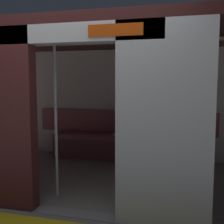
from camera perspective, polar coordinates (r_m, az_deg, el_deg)
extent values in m
plane|color=gray|center=(3.50, -7.25, -19.31)|extent=(60.00, 60.00, 0.00)
cube|color=silver|center=(2.95, 10.14, -2.75)|extent=(0.97, 0.12, 2.10)
cube|color=black|center=(2.91, 10.22, 2.12)|extent=(0.53, 0.02, 0.55)
cube|color=silver|center=(3.20, -7.75, 15.06)|extent=(1.94, 0.16, 0.20)
cube|color=#BF3F0C|center=(2.96, 0.61, 15.83)|extent=(0.56, 0.02, 0.12)
cube|color=#351515|center=(4.46, -1.08, 14.64)|extent=(6.40, 2.80, 0.12)
cube|color=gray|center=(4.65, -1.02, -12.60)|extent=(6.08, 2.64, 0.01)
cube|color=silver|center=(5.71, 2.55, 1.61)|extent=(6.08, 0.10, 2.10)
cube|color=#935156|center=(5.69, 2.41, -1.89)|extent=(3.52, 0.06, 0.45)
cube|color=white|center=(4.44, -1.08, 13.49)|extent=(4.48, 0.16, 0.03)
cube|color=gray|center=(3.49, -7.25, -19.22)|extent=(0.97, 0.19, 0.01)
cube|color=#935156|center=(5.52, 1.91, -4.98)|extent=(2.65, 0.44, 0.09)
cube|color=brown|center=(5.38, 1.42, -7.89)|extent=(2.65, 0.04, 0.39)
cube|color=#4C8CC6|center=(5.41, 4.19, -2.06)|extent=(0.41, 0.27, 0.50)
sphere|color=tan|center=(5.37, 4.22, 1.59)|extent=(0.21, 0.21, 0.21)
sphere|color=black|center=(5.37, 4.23, 1.98)|extent=(0.19, 0.19, 0.19)
cylinder|color=#4C8CC6|center=(5.37, 6.69, -1.82)|extent=(0.08, 0.08, 0.44)
cylinder|color=#4C8CC6|center=(5.38, 1.68, -1.75)|extent=(0.08, 0.08, 0.44)
cylinder|color=#38334C|center=(5.24, 5.08, -4.55)|extent=(0.19, 0.42, 0.14)
cylinder|color=#38334C|center=(5.24, 3.11, -4.52)|extent=(0.19, 0.42, 0.14)
cylinder|color=#38334C|center=(5.10, 5.00, -7.94)|extent=(0.10, 0.10, 0.44)
cylinder|color=#38334C|center=(5.11, 2.96, -7.91)|extent=(0.10, 0.10, 0.44)
cube|color=black|center=(5.11, 4.96, -10.58)|extent=(0.13, 0.23, 0.06)
cube|color=black|center=(5.12, 2.91, -10.54)|extent=(0.13, 0.23, 0.06)
cube|color=maroon|center=(5.38, 8.44, -3.93)|extent=(0.26, 0.14, 0.17)
cube|color=maroon|center=(5.31, 8.35, -4.16)|extent=(0.02, 0.01, 0.14)
cube|color=silver|center=(5.53, 0.93, -4.34)|extent=(0.16, 0.23, 0.03)
cylinder|color=silver|center=(3.76, -10.99, -1.01)|extent=(0.04, 0.04, 2.08)
cylinder|color=silver|center=(3.55, 2.03, -1.31)|extent=(0.04, 0.04, 2.08)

